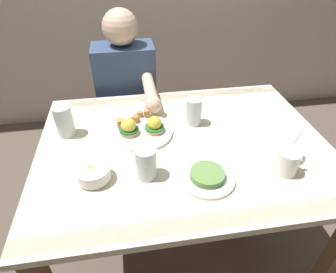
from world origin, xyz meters
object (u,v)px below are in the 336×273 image
Objects in this scene: water_glass_near at (194,113)px; diner_person at (128,97)px; eggs_benedict_plate at (141,129)px; water_glass_extra at (65,123)px; coffee_mug at (288,162)px; side_plate at (207,177)px; dining_table at (183,162)px; fork at (294,141)px; water_glass_far at (146,165)px; fruit_bowl at (93,174)px.

diner_person reaches higher than water_glass_near.
water_glass_extra reaches higher than eggs_benedict_plate.
water_glass_near is (-0.26, 0.37, 0.01)m from coffee_mug.
side_plate is at bearing -34.56° from water_glass_extra.
diner_person is at bearing 59.22° from water_glass_extra.
fork is (0.46, -0.07, 0.11)m from dining_table.
dining_table is 9.94× the size of water_glass_far.
water_glass_near is at bearing 51.33° from water_glass_far.
fruit_bowl is 0.82m from fork.
fork is 0.97m from water_glass_extra.
diner_person reaches higher than water_glass_far.
side_plate is (0.40, -0.06, -0.02)m from fruit_bowl.
eggs_benedict_plate reaches higher than fruit_bowl.
fork is at bearing 52.70° from coffee_mug.
water_glass_near is 0.63× the size of side_plate.
fruit_bowl is 0.52m from water_glass_near.
water_glass_near is (0.07, 0.14, 0.16)m from dining_table.
dining_table is at bearing 99.80° from side_plate.
water_glass_far is at bearing -2.52° from fruit_bowl.
eggs_benedict_plate is 2.25× the size of fruit_bowl.
water_glass_near reaches higher than fork.
diner_person is at bearing 95.14° from eggs_benedict_plate.
fruit_bowl is (-0.36, -0.16, 0.14)m from dining_table.
water_glass_extra is (-0.13, 0.30, 0.03)m from fruit_bowl.
coffee_mug is 0.56× the size of side_plate.
water_glass_near reaches higher than fruit_bowl.
water_glass_far is at bearing 172.92° from coffee_mug.
water_glass_extra is (-0.82, 0.37, 0.01)m from coffee_mug.
fork is 0.95m from diner_person.
fruit_bowl is at bearing -66.60° from water_glass_extra.
fork is 0.64m from water_glass_far.
dining_table is at bearing -16.04° from water_glass_extra.
dining_table is at bearing -29.00° from eggs_benedict_plate.
water_glass_far is (-0.17, -0.17, 0.16)m from dining_table.
water_glass_extra reaches higher than fork.
diner_person is at bearing 135.26° from fork.
dining_table is 10.00× the size of fruit_bowl.
water_glass_near is 1.04× the size of water_glass_far.
coffee_mug reaches higher than fork.
water_glass_near is 0.36m from side_plate.
water_glass_far is at bearing -170.83° from fork.
coffee_mug is at bearing -127.30° from fork.
eggs_benedict_plate is at bearing 165.63° from fork.
water_glass_near reaches higher than side_plate.
dining_table is 4.44× the size of eggs_benedict_plate.
dining_table is 0.29m from water_glass_far.
coffee_mug is (0.33, -0.23, 0.16)m from dining_table.
side_plate is (0.04, -0.22, 0.12)m from dining_table.
diner_person is (0.27, 0.46, -0.15)m from water_glass_extra.
coffee_mug is 0.21m from fork.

